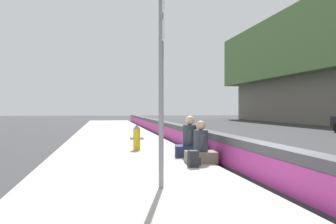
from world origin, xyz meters
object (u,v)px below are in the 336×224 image
(route_sign_post, at_px, (161,72))
(seated_person_foreground, at_px, (201,149))
(seated_person_middle, at_px, (190,144))
(fire_hydrant, at_px, (137,137))
(backpack, at_px, (194,159))

(route_sign_post, bearing_deg, seated_person_foreground, -25.87)
(seated_person_middle, bearing_deg, seated_person_foreground, 179.82)
(route_sign_post, xyz_separation_m, fire_hydrant, (6.48, -0.10, -1.62))
(fire_hydrant, bearing_deg, backpack, -165.84)
(route_sign_post, relative_size, backpack, 9.00)
(route_sign_post, height_order, seated_person_foreground, route_sign_post)
(seated_person_middle, xyz_separation_m, backpack, (-2.07, 0.36, -0.18))
(seated_person_middle, relative_size, backpack, 3.01)
(route_sign_post, bearing_deg, backpack, -25.67)
(seated_person_middle, distance_m, backpack, 2.11)
(seated_person_foreground, height_order, seated_person_middle, seated_person_middle)
(seated_person_middle, bearing_deg, backpack, 170.02)
(seated_person_middle, bearing_deg, fire_hydrant, 34.46)
(seated_person_foreground, xyz_separation_m, backpack, (-0.72, 0.36, -0.15))
(route_sign_post, xyz_separation_m, backpack, (2.36, -1.13, -1.88))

